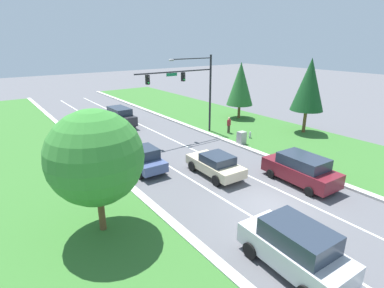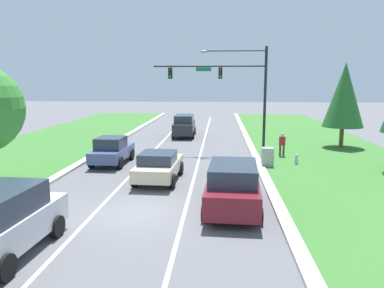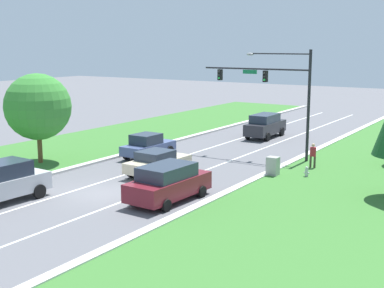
# 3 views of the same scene
# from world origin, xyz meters

# --- Properties ---
(ground_plane) EXTENTS (160.00, 160.00, 0.00)m
(ground_plane) POSITION_xyz_m (0.00, 0.00, 0.00)
(ground_plane) COLOR #5B5B60
(curb_strip_right) EXTENTS (0.50, 90.00, 0.15)m
(curb_strip_right) POSITION_xyz_m (5.65, 0.00, 0.07)
(curb_strip_right) COLOR beige
(curb_strip_right) RESTS_ON ground_plane
(curb_strip_left) EXTENTS (0.50, 90.00, 0.15)m
(curb_strip_left) POSITION_xyz_m (-5.65, 0.00, 0.07)
(curb_strip_left) COLOR beige
(curb_strip_left) RESTS_ON ground_plane
(lane_stripe_inner_left) EXTENTS (0.14, 81.00, 0.01)m
(lane_stripe_inner_left) POSITION_xyz_m (-1.80, 0.00, 0.00)
(lane_stripe_inner_left) COLOR white
(lane_stripe_inner_left) RESTS_ON ground_plane
(lane_stripe_inner_right) EXTENTS (0.14, 81.00, 0.01)m
(lane_stripe_inner_right) POSITION_xyz_m (1.80, 0.00, 0.00)
(lane_stripe_inner_right) COLOR white
(lane_stripe_inner_right) RESTS_ON ground_plane
(traffic_signal_mast) EXTENTS (8.22, 0.41, 7.66)m
(traffic_signal_mast) POSITION_xyz_m (4.03, 13.54, 5.14)
(traffic_signal_mast) COLOR black
(traffic_signal_mast) RESTS_ON ground_plane
(slate_blue_sedan) EXTENTS (2.10, 4.31, 1.76)m
(slate_blue_sedan) POSITION_xyz_m (-3.63, 8.77, 0.88)
(slate_blue_sedan) COLOR #475684
(slate_blue_sedan) RESTS_ON ground_plane
(charcoal_suv) EXTENTS (2.13, 5.09, 2.06)m
(charcoal_suv) POSITION_xyz_m (-0.19, 21.02, 1.07)
(charcoal_suv) COLOR #28282D
(charcoal_suv) RESTS_ON ground_plane
(burgundy_suv) EXTENTS (2.46, 5.03, 1.93)m
(burgundy_suv) POSITION_xyz_m (3.73, 0.83, 0.99)
(burgundy_suv) COLOR maroon
(burgundy_suv) RESTS_ON ground_plane
(silver_suv) EXTENTS (2.40, 4.68, 2.09)m
(silver_suv) POSITION_xyz_m (-3.35, -3.84, 1.08)
(silver_suv) COLOR silver
(silver_suv) RESTS_ON ground_plane
(champagne_sedan) EXTENTS (2.29, 4.59, 1.57)m
(champagne_sedan) POSITION_xyz_m (-0.02, 5.01, 0.82)
(champagne_sedan) COLOR beige
(champagne_sedan) RESTS_ON ground_plane
(utility_cabinet) EXTENTS (0.70, 0.60, 1.21)m
(utility_cabinet) POSITION_xyz_m (6.10, 8.62, 0.60)
(utility_cabinet) COLOR #9E9E99
(utility_cabinet) RESTS_ON ground_plane
(pedestrian) EXTENTS (0.43, 0.32, 1.69)m
(pedestrian) POSITION_xyz_m (7.48, 11.80, 0.94)
(pedestrian) COLOR #42382D
(pedestrian) RESTS_ON ground_plane
(fire_hydrant) EXTENTS (0.34, 0.20, 0.70)m
(fire_hydrant) POSITION_xyz_m (8.00, 9.36, 0.34)
(fire_hydrant) COLOR #B7B7BC
(fire_hydrant) RESTS_ON ground_plane
(conifer_far_right_tree) EXTENTS (3.08, 3.08, 6.63)m
(conifer_far_right_tree) POSITION_xyz_m (12.68, 15.65, 4.15)
(conifer_far_right_tree) COLOR brown
(conifer_far_right_tree) RESTS_ON ground_plane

